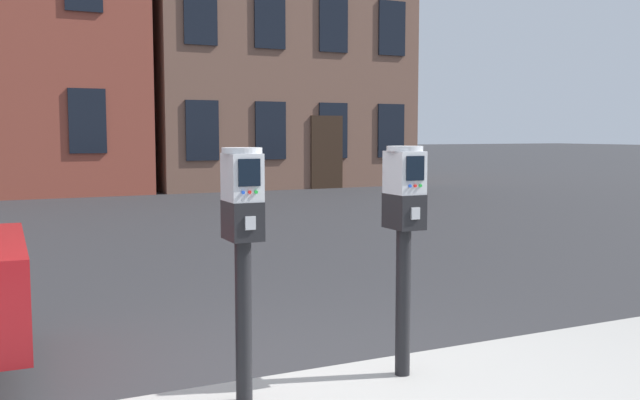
# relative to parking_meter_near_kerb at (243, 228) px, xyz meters

# --- Properties ---
(parking_meter_near_kerb) EXTENTS (0.22, 0.25, 1.39)m
(parking_meter_near_kerb) POSITION_rel_parking_meter_near_kerb_xyz_m (0.00, 0.00, 0.00)
(parking_meter_near_kerb) COLOR black
(parking_meter_near_kerb) RESTS_ON sidewalk_slab
(parking_meter_twin_adjacent) EXTENTS (0.22, 0.25, 1.39)m
(parking_meter_twin_adjacent) POSITION_rel_parking_meter_near_kerb_xyz_m (1.02, 0.00, 0.00)
(parking_meter_twin_adjacent) COLOR black
(parking_meter_twin_adjacent) RESTS_ON sidewalk_slab
(townhouse_green_painted) EXTENTS (7.81, 6.33, 9.11)m
(townhouse_green_painted) POSITION_rel_parking_meter_near_kerb_xyz_m (7.11, 17.96, 3.46)
(townhouse_green_painted) COLOR brown
(townhouse_green_painted) RESTS_ON ground_plane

